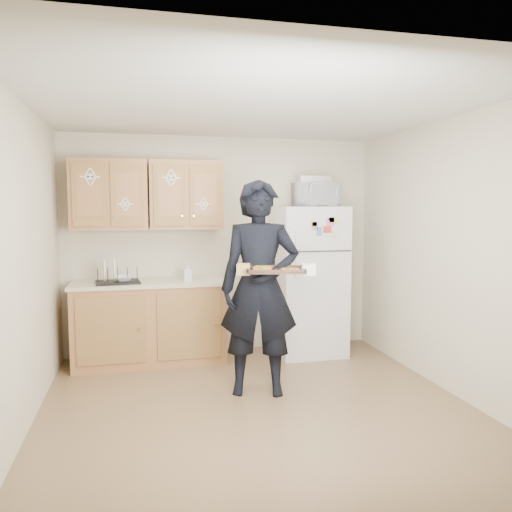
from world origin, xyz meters
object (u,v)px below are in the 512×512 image
at_px(refrigerator, 308,280).
at_px(baking_tray, 276,270).
at_px(microwave, 315,195).
at_px(dish_rack, 118,275).
at_px(person, 259,288).

distance_m(refrigerator, baking_tray, 1.62).
bearing_deg(microwave, refrigerator, 137.39).
relative_size(refrigerator, baking_tray, 3.48).
distance_m(refrigerator, dish_rack, 2.13).
relative_size(refrigerator, person, 0.88).
distance_m(baking_tray, microwave, 1.71).
distance_m(microwave, dish_rack, 2.33).
bearing_deg(refrigerator, person, -127.74).
bearing_deg(baking_tray, dish_rack, 148.63).
bearing_deg(baking_tray, microwave, 72.08).
relative_size(refrigerator, microwave, 3.54).
bearing_deg(dish_rack, baking_tray, -45.20).
height_order(refrigerator, person, person).
relative_size(microwave, dish_rack, 1.09).
relative_size(baking_tray, dish_rack, 1.10).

